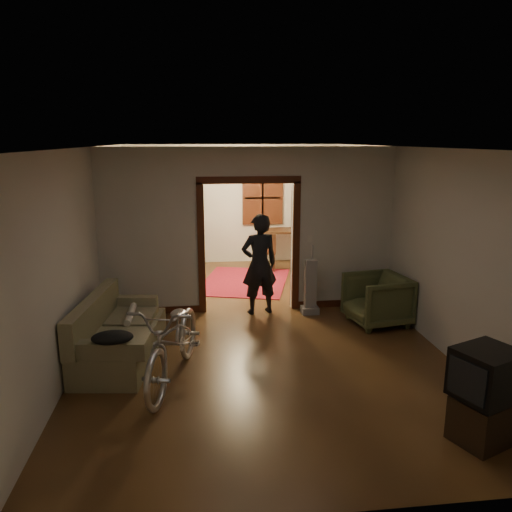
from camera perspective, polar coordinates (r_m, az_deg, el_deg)
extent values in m
cube|color=#3E2613|center=(8.14, -0.25, -7.76)|extent=(5.00, 8.50, 0.01)
cube|color=white|center=(7.60, -0.28, 12.34)|extent=(5.00, 8.50, 0.01)
cube|color=beige|center=(11.93, -2.62, 5.91)|extent=(5.00, 0.02, 2.80)
cube|color=beige|center=(7.87, -18.65, 1.42)|extent=(0.02, 8.50, 2.80)
cube|color=beige|center=(8.41, 16.92, 2.26)|extent=(0.02, 8.50, 2.80)
cube|color=beige|center=(8.49, -0.85, 2.93)|extent=(5.00, 0.14, 2.80)
cube|color=#3E1B0E|center=(8.54, -0.84, 0.95)|extent=(1.74, 0.20, 2.32)
cube|color=black|center=(11.95, 0.76, 6.66)|extent=(0.98, 0.06, 1.28)
sphere|color=#FFE0A5|center=(10.11, -1.92, 10.01)|extent=(0.24, 0.24, 0.24)
cube|color=silver|center=(8.61, 6.18, 1.99)|extent=(0.08, 0.01, 0.12)
cube|color=#6A6847|center=(7.01, -15.23, -7.97)|extent=(1.09, 2.00, 0.88)
cylinder|color=beige|center=(7.24, -14.15, -6.45)|extent=(0.09, 0.75, 0.09)
ellipsoid|color=black|center=(6.07, -16.10, -8.94)|extent=(0.48, 0.36, 0.14)
imported|color=silver|center=(6.23, -9.32, -9.42)|extent=(1.18, 2.16, 1.08)
imported|color=#49512D|center=(8.25, 13.65, -4.88)|extent=(1.03, 1.00, 0.81)
cube|color=black|center=(5.60, 24.38, -16.77)|extent=(0.63, 0.61, 0.45)
cube|color=black|center=(5.38, 24.89, -12.10)|extent=(0.71, 0.68, 0.49)
cube|color=gray|center=(8.52, 6.23, -3.51)|extent=(0.32, 0.27, 0.95)
imported|color=black|center=(8.41, 0.38, -0.95)|extent=(0.70, 0.54, 1.72)
cube|color=maroon|center=(10.45, -1.31, -2.94)|extent=(2.22, 2.59, 0.02)
cube|color=#232E1C|center=(11.48, -8.69, 2.75)|extent=(0.97, 0.74, 1.72)
sphere|color=#1E5972|center=(11.34, -8.88, 8.13)|extent=(0.25, 0.25, 0.25)
cube|color=#331D11|center=(11.82, 2.93, 0.99)|extent=(1.25, 0.91, 0.83)
cube|color=#331D11|center=(11.25, 1.13, 0.48)|extent=(0.48, 0.48, 0.87)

